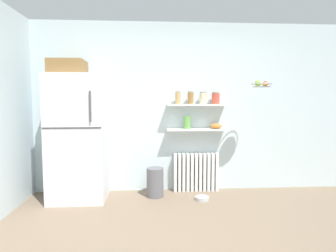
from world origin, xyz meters
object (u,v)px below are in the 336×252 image
(pet_food_bowl, at_px, (202,198))
(storage_jar_0, at_px, (178,98))
(storage_jar_3, at_px, (216,98))
(hanging_fruit_basket, at_px, (261,84))
(storage_jar_1, at_px, (191,98))
(shelf_bowl, at_px, (216,126))
(vase, at_px, (187,122))
(trash_bin, at_px, (155,182))
(radiator, at_px, (196,172))
(refrigerator, at_px, (78,135))
(storage_jar_2, at_px, (203,98))

(pet_food_bowl, bearing_deg, storage_jar_0, 126.98)
(storage_jar_3, bearing_deg, hanging_fruit_basket, -36.33)
(storage_jar_1, distance_m, shelf_bowl, 0.59)
(vase, distance_m, hanging_fruit_basket, 1.21)
(vase, distance_m, trash_bin, 1.02)
(radiator, distance_m, pet_food_bowl, 0.52)
(storage_jar_0, bearing_deg, vase, 0.00)
(vase, bearing_deg, storage_jar_0, 180.00)
(storage_jar_1, bearing_deg, refrigerator, -171.98)
(refrigerator, bearing_deg, radiator, 8.55)
(storage_jar_3, bearing_deg, shelf_bowl, 0.00)
(vase, xyz_separation_m, shelf_bowl, (0.45, 0.00, -0.06))
(storage_jar_0, distance_m, pet_food_bowl, 1.52)
(storage_jar_2, bearing_deg, refrigerator, -172.82)
(storage_jar_2, bearing_deg, hanging_fruit_basket, -28.55)
(storage_jar_2, distance_m, pet_food_bowl, 1.48)
(vase, bearing_deg, hanging_fruit_basket, -22.26)
(refrigerator, height_order, shelf_bowl, refrigerator)
(radiator, relative_size, shelf_bowl, 3.94)
(vase, height_order, hanging_fruit_basket, hanging_fruit_basket)
(storage_jar_1, relative_size, hanging_fruit_basket, 0.65)
(refrigerator, xyz_separation_m, vase, (1.59, 0.23, 0.15))
(storage_jar_1, distance_m, vase, 0.38)
(shelf_bowl, height_order, pet_food_bowl, shelf_bowl)
(trash_bin, relative_size, pet_food_bowl, 2.15)
(storage_jar_1, bearing_deg, storage_jar_0, 180.00)
(refrigerator, distance_m, storage_jar_3, 2.10)
(vase, bearing_deg, storage_jar_1, -0.00)
(storage_jar_0, relative_size, storage_jar_3, 1.06)
(storage_jar_0, bearing_deg, storage_jar_2, -0.00)
(storage_jar_3, xyz_separation_m, vase, (-0.44, 0.00, -0.37))
(vase, height_order, pet_food_bowl, vase)
(storage_jar_3, height_order, pet_food_bowl, storage_jar_3)
(refrigerator, height_order, storage_jar_1, refrigerator)
(storage_jar_1, distance_m, trash_bin, 1.37)
(storage_jar_3, distance_m, vase, 0.57)
(refrigerator, height_order, storage_jar_0, refrigerator)
(refrigerator, bearing_deg, storage_jar_0, 9.08)
(storage_jar_1, height_order, trash_bin, storage_jar_1)
(trash_bin, bearing_deg, storage_jar_3, 12.90)
(hanging_fruit_basket, bearing_deg, shelf_bowl, 142.98)
(refrigerator, relative_size, trash_bin, 4.62)
(storage_jar_1, relative_size, shelf_bowl, 1.10)
(refrigerator, bearing_deg, storage_jar_2, 7.18)
(shelf_bowl, xyz_separation_m, pet_food_bowl, (-0.28, -0.41, -0.99))
(storage_jar_0, distance_m, hanging_fruit_basket, 1.22)
(storage_jar_1, distance_m, storage_jar_3, 0.39)
(vase, height_order, shelf_bowl, vase)
(hanging_fruit_basket, bearing_deg, vase, 157.74)
(storage_jar_0, bearing_deg, pet_food_bowl, -53.02)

